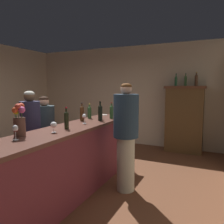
% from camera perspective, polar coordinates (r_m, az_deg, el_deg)
% --- Properties ---
extents(floor, '(8.08, 8.08, 0.00)m').
position_cam_1_polar(floor, '(4.18, -15.18, -17.11)').
color(floor, brown).
rests_on(floor, ground).
extents(wall_back, '(5.74, 0.12, 2.81)m').
position_cam_1_polar(wall_back, '(6.57, 2.59, 4.35)').
color(wall_back, '#C5B295').
rests_on(wall_back, ground).
extents(bar_counter, '(0.65, 3.15, 1.07)m').
position_cam_1_polar(bar_counter, '(3.51, -10.06, -12.20)').
color(bar_counter, maroon).
rests_on(bar_counter, ground).
extents(display_cabinet, '(0.98, 0.46, 1.68)m').
position_cam_1_polar(display_cabinet, '(5.84, 18.28, -1.50)').
color(display_cabinet, '#51381D').
rests_on(display_cabinet, ground).
extents(wine_bottle_malbec, '(0.07, 0.07, 0.31)m').
position_cam_1_polar(wine_bottle_malbec, '(4.12, -0.14, 0.19)').
color(wine_bottle_malbec, '#2A4C27').
rests_on(wine_bottle_malbec, bar_counter).
extents(wine_bottle_merlot, '(0.06, 0.06, 0.31)m').
position_cam_1_polar(wine_bottle_merlot, '(3.17, -11.79, -1.86)').
color(wine_bottle_merlot, black).
rests_on(wine_bottle_merlot, bar_counter).
extents(wine_bottle_pinot, '(0.08, 0.08, 0.35)m').
position_cam_1_polar(wine_bottle_pinot, '(3.85, -3.09, 0.02)').
color(wine_bottle_pinot, black).
rests_on(wine_bottle_pinot, bar_counter).
extents(wine_bottle_syrah, '(0.07, 0.07, 0.32)m').
position_cam_1_polar(wine_bottle_syrah, '(3.87, -7.84, -0.14)').
color(wine_bottle_syrah, '#472B15').
rests_on(wine_bottle_syrah, bar_counter).
extents(wine_bottle_chardonnay, '(0.07, 0.07, 0.31)m').
position_cam_1_polar(wine_bottle_chardonnay, '(4.06, -3.15, 0.16)').
color(wine_bottle_chardonnay, black).
rests_on(wine_bottle_chardonnay, bar_counter).
extents(wine_bottle_rose, '(0.07, 0.07, 0.28)m').
position_cam_1_polar(wine_bottle_rose, '(4.17, -5.88, 0.08)').
color(wine_bottle_rose, '#2E522A').
rests_on(wine_bottle_rose, bar_counter).
extents(wine_glass_front, '(0.07, 0.07, 0.17)m').
position_cam_1_polar(wine_glass_front, '(2.69, -23.89, -4.18)').
color(wine_glass_front, white).
rests_on(wine_glass_front, bar_counter).
extents(wine_glass_mid, '(0.08, 0.08, 0.14)m').
position_cam_1_polar(wine_glass_mid, '(2.97, -14.95, -3.34)').
color(wine_glass_mid, white).
rests_on(wine_glass_mid, bar_counter).
extents(wine_glass_rear, '(0.07, 0.07, 0.16)m').
position_cam_1_polar(wine_glass_rear, '(3.60, -7.25, -1.22)').
color(wine_glass_rear, white).
rests_on(wine_glass_rear, bar_counter).
extents(flower_arrangement, '(0.19, 0.18, 0.40)m').
position_cam_1_polar(flower_arrangement, '(2.87, -23.00, -1.77)').
color(flower_arrangement, brown).
rests_on(flower_arrangement, bar_counter).
extents(cheese_plate, '(0.15, 0.15, 0.01)m').
position_cam_1_polar(cheese_plate, '(4.62, -2.19, -0.76)').
color(cheese_plate, white).
rests_on(cheese_plate, bar_counter).
extents(display_bottle_left, '(0.07, 0.07, 0.31)m').
position_cam_1_polar(display_bottle_left, '(5.82, 16.32, 7.83)').
color(display_bottle_left, '#24522F').
rests_on(display_bottle_left, display_cabinet).
extents(display_bottle_midleft, '(0.06, 0.06, 0.31)m').
position_cam_1_polar(display_bottle_midleft, '(5.78, 18.61, 7.84)').
color(display_bottle_midleft, '#2F5128').
rests_on(display_bottle_midleft, display_cabinet).
extents(display_bottle_center, '(0.08, 0.08, 0.34)m').
position_cam_1_polar(display_bottle_center, '(5.76, 21.10, 7.86)').
color(display_bottle_center, '#472C1C').
rests_on(display_bottle_center, display_cabinet).
extents(patron_in_navy, '(0.37, 0.37, 1.49)m').
position_cam_1_polar(patron_in_navy, '(4.30, -17.05, -5.17)').
color(patron_in_navy, '#26304C').
rests_on(patron_in_navy, ground).
extents(patron_by_cabinet, '(0.32, 0.32, 1.60)m').
position_cam_1_polar(patron_by_cabinet, '(3.79, -20.35, -5.72)').
color(patron_by_cabinet, '#2A3526').
rests_on(patron_by_cabinet, ground).
extents(bartender, '(0.39, 0.39, 1.72)m').
position_cam_1_polar(bartender, '(3.47, 3.65, -5.54)').
color(bartender, '#AEB09B').
rests_on(bartender, ground).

